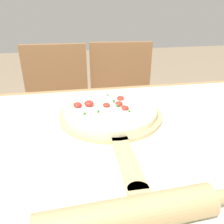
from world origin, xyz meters
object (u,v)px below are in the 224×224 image
Objects in this scene: pizza at (110,109)px; chair_left at (58,110)px; rolling_pin at (128,215)px; chair_right at (121,105)px; pizza_peel at (112,118)px.

chair_left is (-0.22, 0.64, -0.29)m from pizza.
pizza is 0.42m from rolling_pin.
rolling_pin is 1.12m from chair_right.
pizza_peel is 1.36× the size of rolling_pin.
pizza is (-0.00, 0.03, 0.02)m from pizza_peel.
rolling_pin is (-0.04, -0.42, 0.00)m from pizza.
rolling_pin is 1.12m from chair_left.
chair_left is 1.00× the size of chair_right.
pizza is at bearing 84.78° from rolling_pin.
chair_left reaches higher than rolling_pin.
pizza_peel is 0.61× the size of chair_right.
pizza is 0.74m from chair_left.
rolling_pin is at bearing -95.22° from pizza.
rolling_pin is at bearing -77.28° from chair_left.
pizza reaches higher than pizza_peel.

